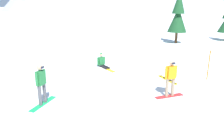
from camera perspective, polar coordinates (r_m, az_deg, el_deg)
ground_plane at (r=8.34m, az=3.50°, el=-14.83°), size 800.00×800.00×0.00m
snowboarder_foreground at (r=9.51m, az=-18.75°, el=-5.34°), size 0.32×1.60×1.81m
snowboarder_midground at (r=10.13m, az=15.71°, el=-3.83°), size 1.31×1.15×1.79m
snowboarder_background at (r=14.69m, az=-2.61°, el=0.22°), size 1.64×1.37×0.98m
loose_snowboard_near_right at (r=12.64m, az=14.86°, el=-4.38°), size 1.34×1.43×0.09m
trail_marker_pole at (r=13.24m, az=24.87°, el=-0.56°), size 0.06×0.06×1.75m
pine_tree_slender at (r=24.91m, az=17.58°, el=12.39°), size 2.12×2.12×5.81m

